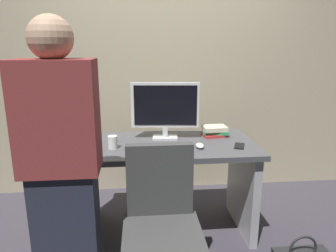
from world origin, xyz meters
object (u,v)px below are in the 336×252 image
object	(u,v)px
keyboard	(163,147)
mouse	(200,146)
cup_near_keyboard	(113,142)
book_stack	(215,131)
desk	(167,172)
cell_phone	(239,146)
person_at_desk	(63,172)
office_chair	(162,236)
monitor	(165,107)

from	to	relation	value
keyboard	mouse	world-z (taller)	mouse
keyboard	cup_near_keyboard	world-z (taller)	cup_near_keyboard
keyboard	book_stack	distance (m)	0.55
desk	cell_phone	distance (m)	0.60
mouse	person_at_desk	bearing A→B (deg)	-145.38
mouse	office_chair	bearing A→B (deg)	-119.11
office_chair	mouse	size ratio (longest dim) A/B	9.40
person_at_desk	monitor	distance (m)	1.07
monitor	mouse	world-z (taller)	monitor
office_chair	person_at_desk	bearing A→B (deg)	179.95
person_at_desk	book_stack	xyz separation A→B (m)	(1.04, 0.89, -0.04)
person_at_desk	monitor	size ratio (longest dim) A/B	3.03
person_at_desk	cell_phone	world-z (taller)	person_at_desk
cup_near_keyboard	mouse	bearing A→B (deg)	-3.98
mouse	cell_phone	world-z (taller)	mouse
keyboard	office_chair	bearing A→B (deg)	-97.74
desk	mouse	size ratio (longest dim) A/B	13.62
desk	keyboard	distance (m)	0.28
monitor	mouse	distance (m)	0.43
cup_near_keyboard	cell_phone	bearing A→B (deg)	-2.37
office_chair	person_at_desk	distance (m)	0.67
office_chair	monitor	world-z (taller)	monitor
person_at_desk	keyboard	xyz separation A→B (m)	(0.58, 0.60, -0.07)
monitor	mouse	size ratio (longest dim) A/B	5.40
office_chair	book_stack	distance (m)	1.10
monitor	cup_near_keyboard	world-z (taller)	monitor
desk	keyboard	xyz separation A→B (m)	(-0.04, -0.12, 0.25)
desk	cell_phone	world-z (taller)	cell_phone
cell_phone	office_chair	bearing A→B (deg)	-115.86
desk	book_stack	world-z (taller)	book_stack
person_at_desk	cup_near_keyboard	world-z (taller)	person_at_desk
cup_near_keyboard	cell_phone	distance (m)	0.94
mouse	cell_phone	distance (m)	0.30
keyboard	cup_near_keyboard	xyz separation A→B (m)	(-0.37, 0.03, 0.04)
keyboard	person_at_desk	bearing A→B (deg)	-136.45
desk	mouse	bearing A→B (deg)	-31.08
person_at_desk	monitor	bearing A→B (deg)	54.12
desk	cup_near_keyboard	bearing A→B (deg)	-167.21
person_at_desk	monitor	xyz separation A→B (m)	(0.62, 0.85, 0.17)
office_chair	person_at_desk	world-z (taller)	person_at_desk
office_chair	cup_near_keyboard	xyz separation A→B (m)	(-0.31, 0.63, 0.38)
desk	cell_phone	size ratio (longest dim) A/B	9.46
office_chair	monitor	bearing A→B (deg)	83.82
person_at_desk	keyboard	world-z (taller)	person_at_desk
keyboard	book_stack	xyz separation A→B (m)	(0.46, 0.29, 0.03)
desk	book_stack	bearing A→B (deg)	22.08
keyboard	cup_near_keyboard	bearing A→B (deg)	172.57
cup_near_keyboard	keyboard	bearing A→B (deg)	-4.92
desk	book_stack	xyz separation A→B (m)	(0.41, 0.17, 0.28)
keyboard	mouse	xyz separation A→B (m)	(0.27, -0.01, 0.01)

